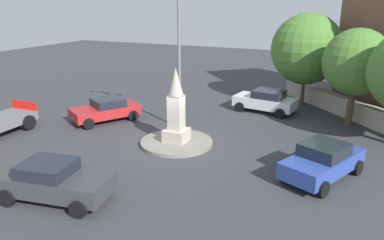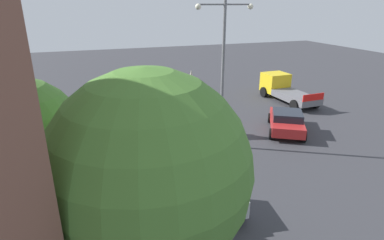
# 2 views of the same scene
# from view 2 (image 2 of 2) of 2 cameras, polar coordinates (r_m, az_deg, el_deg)

# --- Properties ---
(ground_plane) EXTENTS (80.00, 80.00, 0.00)m
(ground_plane) POSITION_cam_2_polar(r_m,az_deg,el_deg) (19.16, -0.14, -2.44)
(ground_plane) COLOR #38383D
(traffic_island) EXTENTS (3.68, 3.68, 0.17)m
(traffic_island) POSITION_cam_2_polar(r_m,az_deg,el_deg) (19.13, -0.14, -2.21)
(traffic_island) COLOR gray
(traffic_island) RESTS_ON ground
(monument) EXTENTS (1.12, 1.12, 3.76)m
(monument) POSITION_cam_2_polar(r_m,az_deg,el_deg) (18.54, -0.14, 2.67)
(monument) COLOR #B2AA99
(monument) RESTS_ON traffic_island
(streetlamp) EXTENTS (3.02, 0.28, 7.78)m
(streetlamp) POSITION_cam_2_polar(r_m,az_deg,el_deg) (16.14, 5.71, 10.55)
(streetlamp) COLOR slate
(streetlamp) RESTS_ON ground
(car_dark_grey_near_island) EXTENTS (4.29, 2.51, 1.45)m
(car_dark_grey_near_island) POSITION_cam_2_polar(r_m,az_deg,el_deg) (25.42, -1.77, 5.18)
(car_dark_grey_near_island) COLOR #38383D
(car_dark_grey_near_island) RESTS_ON ground
(car_white_parked_right) EXTENTS (4.13, 2.45, 1.47)m
(car_white_parked_right) POSITION_cam_2_polar(r_m,az_deg,el_deg) (11.73, -0.60, -14.39)
(car_white_parked_right) COLOR silver
(car_white_parked_right) RESTS_ON ground
(car_red_waiting) EXTENTS (3.62, 4.35, 1.36)m
(car_red_waiting) POSITION_cam_2_polar(r_m,az_deg,el_deg) (20.03, 16.88, -0.14)
(car_red_waiting) COLOR #B22323
(car_red_waiting) RESTS_ON ground
(car_blue_far_side) EXTENTS (3.16, 4.33, 1.50)m
(car_blue_far_side) POSITION_cam_2_polar(r_m,az_deg,el_deg) (18.82, -22.01, -1.94)
(car_blue_far_side) COLOR #2D479E
(car_blue_far_side) RESTS_ON ground
(truck_yellow_parked_left) EXTENTS (2.38, 5.60, 1.98)m
(truck_yellow_parked_left) POSITION_cam_2_polar(r_m,az_deg,el_deg) (26.71, 16.37, 5.53)
(truck_yellow_parked_left) COLOR yellow
(truck_yellow_parked_left) RESTS_ON ground
(tree_near_wall) EXTENTS (4.78, 4.78, 6.27)m
(tree_near_wall) POSITION_cam_2_polar(r_m,az_deg,el_deg) (7.33, -7.86, -9.13)
(tree_near_wall) COLOR brown
(tree_near_wall) RESTS_ON ground
(tree_mid_cluster) EXTENTS (3.75, 3.75, 5.58)m
(tree_mid_cluster) POSITION_cam_2_polar(r_m,az_deg,el_deg) (10.58, -28.95, -3.20)
(tree_mid_cluster) COLOR brown
(tree_mid_cluster) RESTS_ON ground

